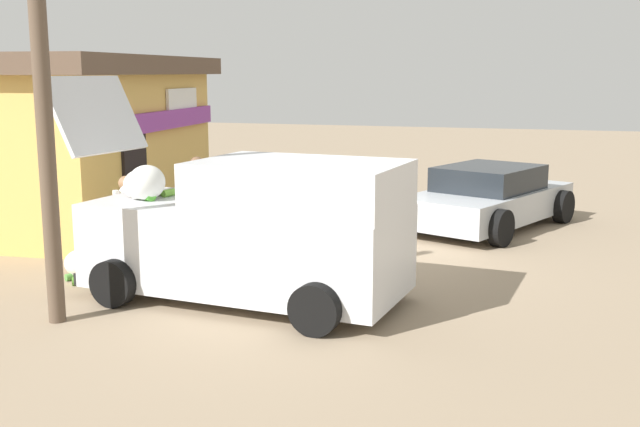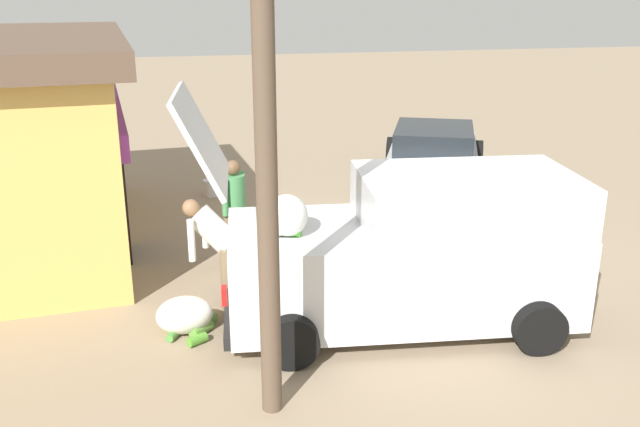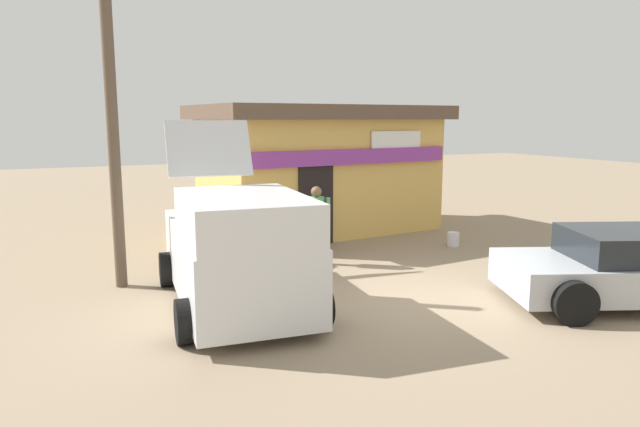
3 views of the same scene
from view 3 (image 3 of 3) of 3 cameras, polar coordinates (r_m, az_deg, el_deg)
ground_plane at (r=9.80m, az=8.77°, el=-8.22°), size 60.00×60.00×0.00m
storefront_bar at (r=15.17m, az=-0.02°, el=4.61°), size 6.56×4.20×3.27m
delivery_van at (r=9.09m, az=-8.35°, el=-3.50°), size 2.46×4.80×2.91m
parked_sedan at (r=10.53m, az=28.36°, el=-4.80°), size 4.38×3.25×1.19m
vendor_standing at (r=11.66m, az=-0.37°, el=-0.59°), size 0.48×0.48×1.60m
customer_bending at (r=11.54m, az=-6.82°, el=-1.11°), size 0.66×0.74×1.40m
unloaded_banana_pile at (r=11.90m, az=-10.84°, el=-4.10°), size 0.85×0.76×0.44m
paint_bucket at (r=13.78m, az=13.05°, el=-2.49°), size 0.28×0.28×0.32m
utility_pole at (r=10.50m, az=-19.77°, el=6.42°), size 0.20×0.20×5.00m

